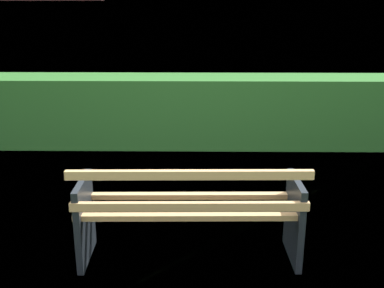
% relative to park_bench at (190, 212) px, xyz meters
% --- Properties ---
extents(ground_plane, '(1400.00, 1400.00, 0.00)m').
position_rel_park_bench_xyz_m(ground_plane, '(-0.00, 0.06, -0.43)').
color(ground_plane, '#567A38').
extents(park_bench, '(1.76, 0.60, 0.87)m').
position_rel_park_bench_xyz_m(park_bench, '(0.00, 0.00, 0.00)').
color(park_bench, tan).
rests_on(park_bench, ground_plane).
extents(hedge_row, '(8.07, 0.72, 0.97)m').
position_rel_park_bench_xyz_m(hedge_row, '(-0.00, 3.11, 0.06)').
color(hedge_row, '#2D6B28').
rests_on(hedge_row, ground_plane).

